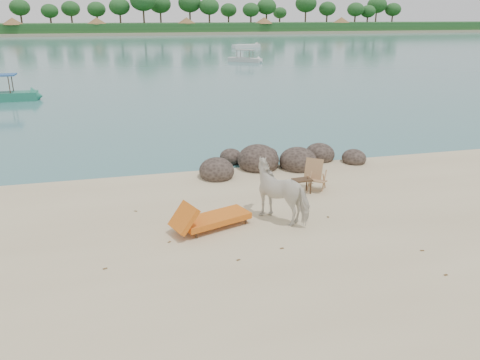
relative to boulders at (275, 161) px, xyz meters
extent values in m
plane|color=#3D7B7A|center=(-1.63, 84.20, -0.22)|extent=(400.00, 400.00, 0.00)
cube|color=tan|center=(-1.63, 164.20, -0.22)|extent=(420.00, 90.00, 1.40)
cube|color=#1E4C1E|center=(-1.63, 129.20, 1.68)|extent=(420.00, 18.00, 2.40)
ellipsoid|color=black|center=(-2.31, -0.61, -0.01)|extent=(1.21, 1.34, 0.91)
ellipsoid|color=black|center=(-0.61, 0.09, 0.04)|extent=(1.52, 1.67, 1.14)
ellipsoid|color=black|center=(0.79, -0.31, 0.01)|extent=(1.36, 1.50, 1.02)
ellipsoid|color=black|center=(1.99, 0.49, -0.03)|extent=(1.13, 1.24, 0.84)
ellipsoid|color=black|center=(3.09, -0.21, -0.07)|extent=(0.90, 0.99, 0.67)
ellipsoid|color=black|center=(-1.41, 1.09, -0.07)|extent=(0.85, 0.94, 0.64)
ellipsoid|color=black|center=(0.19, 1.29, -0.11)|extent=(0.63, 0.69, 0.47)
imported|color=silver|center=(-1.24, -4.45, 0.57)|extent=(1.84, 1.99, 1.58)
plane|color=brown|center=(-5.16, -3.01, -0.22)|extent=(0.14, 0.14, 0.00)
plane|color=brown|center=(-1.83, -6.17, -0.22)|extent=(0.11, 0.11, 0.00)
plane|color=brown|center=(-5.94, -6.12, -0.22)|extent=(0.12, 0.12, 0.00)
plane|color=brown|center=(0.63, -2.06, -0.22)|extent=(0.14, 0.14, 0.00)
plane|color=brown|center=(0.01, -4.74, -0.22)|extent=(0.12, 0.12, 0.00)
plane|color=brown|center=(1.20, -8.19, -0.22)|extent=(0.11, 0.11, 0.00)
plane|color=brown|center=(-4.43, -5.18, -0.22)|extent=(0.14, 0.14, 0.00)
plane|color=brown|center=(-2.99, -6.47, -0.22)|extent=(0.13, 0.13, 0.00)
plane|color=brown|center=(1.37, -7.09, -0.22)|extent=(0.12, 0.12, 0.00)
camera|label=1|loc=(-5.25, -15.65, 5.10)|focal=35.00mm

